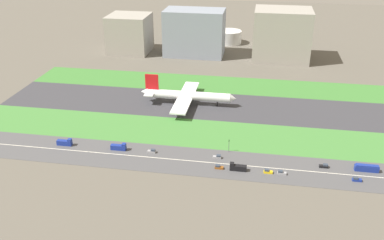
{
  "coord_description": "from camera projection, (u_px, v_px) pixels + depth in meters",
  "views": [
    {
      "loc": [
        32.57,
        -260.92,
        114.66
      ],
      "look_at": [
        -5.74,
        -36.5,
        6.0
      ],
      "focal_mm": 39.91,
      "sensor_mm": 36.0,
      "label": 1
    }
  ],
  "objects": [
    {
      "name": "car_4",
      "position": [
        268.0,
        171.0,
        210.69
      ],
      "size": [
        4.4,
        1.8,
        2.0
      ],
      "rotation": [
        0.0,
        0.0,
        3.14
      ],
      "color": "yellow",
      "rests_on": "highway"
    },
    {
      "name": "fuel_tank_centre",
      "position": [
        263.0,
        37.0,
        419.76
      ],
      "size": [
        17.44,
        17.44,
        15.04
      ],
      "primitive_type": "cylinder",
      "color": "silver",
      "rests_on": "ground_plane"
    },
    {
      "name": "car_2",
      "position": [
        281.0,
        173.0,
        209.67
      ],
      "size": [
        4.4,
        1.8,
        2.0
      ],
      "rotation": [
        0.0,
        0.0,
        3.14
      ],
      "color": "#99999E",
      "rests_on": "highway"
    },
    {
      "name": "truck_0",
      "position": [
        238.0,
        167.0,
        212.62
      ],
      "size": [
        8.4,
        2.5,
        4.0
      ],
      "rotation": [
        0.0,
        0.0,
        3.14
      ],
      "color": "black",
      "rests_on": "highway"
    },
    {
      "name": "car_0",
      "position": [
        152.0,
        151.0,
        228.93
      ],
      "size": [
        4.4,
        1.8,
        2.0
      ],
      "color": "#99999E",
      "rests_on": "highway"
    },
    {
      "name": "hangar_building",
      "position": [
        194.0,
        33.0,
        383.49
      ],
      "size": [
        53.03,
        30.51,
        40.9
      ],
      "primitive_type": "cube",
      "color": "gray",
      "rests_on": "ground_plane"
    },
    {
      "name": "car_5",
      "position": [
        217.0,
        157.0,
        223.55
      ],
      "size": [
        4.4,
        1.8,
        2.0
      ],
      "color": "#99999E",
      "rests_on": "highway"
    },
    {
      "name": "ground_plane",
      "position": [
        210.0,
        106.0,
        286.45
      ],
      "size": [
        800.0,
        800.0,
        0.0
      ],
      "primitive_type": "plane",
      "color": "#5B564C"
    },
    {
      "name": "runway",
      "position": [
        210.0,
        106.0,
        286.43
      ],
      "size": [
        280.0,
        46.0,
        0.1
      ],
      "primitive_type": "cube",
      "color": "#38383D",
      "rests_on": "ground_plane"
    },
    {
      "name": "traffic_light",
      "position": [
        229.0,
        145.0,
        228.43
      ],
      "size": [
        0.36,
        0.5,
        7.2
      ],
      "color": "#4C4C51",
      "rests_on": "highway"
    },
    {
      "name": "fuel_tank_west",
      "position": [
        229.0,
        37.0,
        425.46
      ],
      "size": [
        24.91,
        24.91,
        12.54
      ],
      "primitive_type": "cylinder",
      "color": "silver",
      "rests_on": "ground_plane"
    },
    {
      "name": "airliner",
      "position": [
        186.0,
        96.0,
        286.2
      ],
      "size": [
        65.0,
        56.0,
        19.7
      ],
      "color": "white",
      "rests_on": "runway"
    },
    {
      "name": "car_6",
      "position": [
        357.0,
        179.0,
        204.3
      ],
      "size": [
        4.4,
        1.8,
        2.0
      ],
      "rotation": [
        0.0,
        0.0,
        3.14
      ],
      "color": "navy",
      "rests_on": "highway"
    },
    {
      "name": "highway_centerline",
      "position": [
        191.0,
        161.0,
        221.46
      ],
      "size": [
        266.0,
        0.5,
        0.01
      ],
      "primitive_type": "cube",
      "color": "silver",
      "rests_on": "highway"
    },
    {
      "name": "truck_2",
      "position": [
        65.0,
        143.0,
        236.15
      ],
      "size": [
        8.4,
        2.5,
        4.0
      ],
      "color": "navy",
      "rests_on": "highway"
    },
    {
      "name": "grass_median_south",
      "position": [
        200.0,
        133.0,
        249.95
      ],
      "size": [
        280.0,
        36.0,
        0.1
      ],
      "primitive_type": "cube",
      "color": "#427F38",
      "rests_on": "ground_plane"
    },
    {
      "name": "car_3",
      "position": [
        219.0,
        167.0,
        214.39
      ],
      "size": [
        4.4,
        1.8,
        2.0
      ],
      "rotation": [
        0.0,
        0.0,
        3.14
      ],
      "color": "brown",
      "rests_on": "highway"
    },
    {
      "name": "grass_median_north",
      "position": [
        217.0,
        84.0,
        322.9
      ],
      "size": [
        280.0,
        36.0,
        0.1
      ],
      "primitive_type": "cube",
      "color": "#3D7A33",
      "rests_on": "ground_plane"
    },
    {
      "name": "office_tower",
      "position": [
        282.0,
        35.0,
        371.14
      ],
      "size": [
        48.55,
        38.45,
        43.83
      ],
      "primitive_type": "cube",
      "color": "#9E998E",
      "rests_on": "ground_plane"
    },
    {
      "name": "truck_1",
      "position": [
        119.0,
        147.0,
        231.41
      ],
      "size": [
        8.4,
        2.5,
        4.0
      ],
      "color": "navy",
      "rests_on": "highway"
    },
    {
      "name": "bus_0",
      "position": [
        367.0,
        168.0,
        211.84
      ],
      "size": [
        11.6,
        2.5,
        3.5
      ],
      "color": "navy",
      "rests_on": "highway"
    },
    {
      "name": "car_1",
      "position": [
        324.0,
        166.0,
        215.32
      ],
      "size": [
        4.4,
        1.8,
        2.0
      ],
      "color": "black",
      "rests_on": "highway"
    },
    {
      "name": "terminal_building",
      "position": [
        130.0,
        34.0,
        394.16
      ],
      "size": [
        36.64,
        35.61,
        34.24
      ],
      "primitive_type": "cube",
      "color": "#9E998E",
      "rests_on": "ground_plane"
    },
    {
      "name": "highway",
      "position": [
        191.0,
        161.0,
        221.49
      ],
      "size": [
        280.0,
        28.0,
        0.1
      ],
      "primitive_type": "cube",
      "color": "#4C4C4F",
      "rests_on": "ground_plane"
    }
  ]
}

